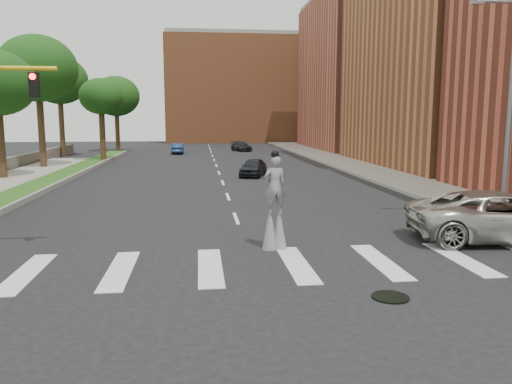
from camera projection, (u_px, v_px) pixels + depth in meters
name	position (u px, v px, depth m)	size (l,w,h in m)	color
ground_plane	(258.00, 276.00, 13.71)	(160.00, 160.00, 0.00)	black
grass_median	(44.00, 183.00, 32.04)	(2.00, 60.00, 0.25)	#224D16
median_curb	(61.00, 183.00, 32.16)	(0.20, 60.00, 0.28)	gray
sidewalk_right	(377.00, 171.00, 39.67)	(5.00, 90.00, 0.18)	gray
manhole	(390.00, 297.00, 12.08)	(0.90, 0.90, 0.04)	black
building_mid	(466.00, 29.00, 43.89)	(16.00, 22.00, 24.00)	#AD5E36
building_far	(372.00, 75.00, 67.77)	(16.00, 22.00, 20.00)	#BC5B45
building_backdrop	(240.00, 91.00, 89.68)	(26.00, 14.00, 18.00)	#AD5E36
streetlight	(508.00, 103.00, 20.11)	(2.05, 0.20, 9.00)	slate
stilt_performer	(275.00, 208.00, 16.38)	(0.84, 0.56, 3.29)	#382516
suv_crossing	(501.00, 216.00, 17.55)	(2.93, 6.35, 1.76)	#A8A59F
car_near	(253.00, 167.00, 36.94)	(1.57, 3.91, 1.33)	black
car_mid	(178.00, 149.00, 59.61)	(1.34, 3.83, 1.26)	navy
car_far	(241.00, 146.00, 64.42)	(1.70, 4.18, 1.21)	black
tree_4	(38.00, 69.00, 41.29)	(6.47, 6.47, 11.09)	#382516
tree_5	(59.00, 81.00, 53.91)	(6.09, 6.09, 10.91)	#382516
tree_6	(101.00, 97.00, 47.90)	(4.10, 4.10, 8.08)	#382516
tree_7	(116.00, 96.00, 62.46)	(5.88, 5.88, 9.46)	#382516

